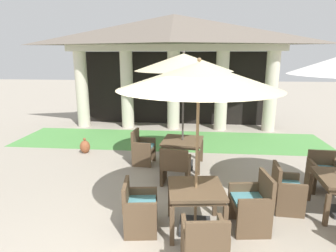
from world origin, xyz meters
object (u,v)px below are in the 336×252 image
Objects in this scene: terracotta_urn at (85,147)px; patio_chair_mid_right_east at (252,204)px; patio_table_near_foreground at (183,143)px; patio_table_mid_right at (196,193)px; patio_umbrella_mid_right at (199,78)px; patio_umbrella_near_foreground at (184,64)px; patio_chair_mid_right_south at (204,243)px; patio_chair_near_foreground_west at (143,148)px; patio_chair_mid_left_west at (286,189)px; patio_chair_near_foreground_south at (175,167)px; patio_chair_mid_left_north at (324,172)px; patio_chair_mid_right_west at (139,208)px.

patio_chair_mid_right_east is at bearing -38.99° from terracotta_urn.
patio_table_near_foreground is 2.70m from patio_table_mid_right.
patio_umbrella_mid_right is 2.22m from patio_chair_mid_right_east.
patio_chair_mid_right_east reaches higher than patio_table_near_foreground.
patio_umbrella_near_foreground is 2.71m from patio_umbrella_mid_right.
patio_table_near_foreground is 3.62m from patio_chair_mid_right_south.
patio_chair_near_foreground_west reaches higher than patio_chair_mid_left_west.
patio_chair_near_foreground_west reaches higher than patio_table_mid_right.
patio_chair_mid_left_west is at bearing -44.26° from patio_table_near_foreground.
patio_table_near_foreground is 2.34× the size of terracotta_urn.
patio_chair_near_foreground_south is 2.26m from patio_chair_mid_left_west.
patio_chair_mid_left_west reaches higher than patio_table_near_foreground.
patio_chair_near_foreground_south is 2.66m from patio_umbrella_mid_right.
patio_umbrella_near_foreground is at bearing 90.00° from patio_chair_near_foreground_south.
patio_umbrella_mid_right is (0.33, -2.68, 1.84)m from patio_table_near_foreground.
patio_chair_mid_left_west is (1.97, -1.92, -2.18)m from patio_umbrella_near_foreground.
patio_chair_mid_right_east is (0.91, 0.11, -0.20)m from patio_table_mid_right.
patio_umbrella_near_foreground is 3.37× the size of patio_chair_mid_right_south.
patio_umbrella_mid_right is (-2.68, -1.68, 2.07)m from patio_chair_mid_left_north.
patio_chair_mid_right_east is (-1.77, -1.56, 0.05)m from patio_chair_mid_left_north.
patio_umbrella_mid_right reaches higher than patio_chair_mid_left_north.
patio_chair_near_foreground_west reaches higher than patio_table_near_foreground.
patio_table_mid_right is 1.82m from patio_umbrella_mid_right.
patio_umbrella_mid_right reaches higher than patio_table_mid_right.
patio_umbrella_near_foreground is at bearing 161.35° from patio_chair_mid_right_west.
patio_chair_mid_right_south is (-2.57, -2.58, 0.02)m from patio_chair_mid_left_north.
patio_chair_near_foreground_south is 1.01× the size of patio_chair_mid_right_south.
patio_chair_mid_right_west is (-0.90, -0.11, -0.24)m from patio_table_mid_right.
patio_chair_mid_right_east is at bearing -42.60° from patio_chair_near_foreground_south.
patio_chair_mid_left_west is 0.92× the size of patio_chair_mid_right_east.
patio_chair_mid_left_north reaches higher than patio_table_mid_right.
patio_chair_mid_left_west is 1.83m from patio_table_mid_right.
patio_chair_mid_left_west reaches higher than patio_chair_mid_left_north.
patio_chair_mid_right_south reaches higher than patio_chair_mid_left_north.
terracotta_urn is at bearing 43.97° from patio_chair_mid_right_east.
patio_chair_mid_right_south is (0.44, -3.59, -0.22)m from patio_table_near_foreground.
patio_table_mid_right is at bearing -82.98° from patio_umbrella_near_foreground.
patio_umbrella_near_foreground is 3.57m from patio_chair_mid_right_east.
patio_umbrella_mid_right reaches higher than patio_chair_mid_right_west.
patio_chair_near_foreground_south is at bearing 4.34° from patio_chair_mid_left_north.
patio_table_near_foreground is at bearing 18.74° from patio_chair_mid_right_east.
patio_table_near_foreground is at bearing -130.70° from patio_chair_mid_left_west.
patio_chair_near_foreground_south reaches higher than terracotta_urn.
patio_table_near_foreground is 0.39× the size of patio_umbrella_mid_right.
patio_chair_mid_right_west reaches higher than patio_chair_mid_left_north.
terracotta_urn is at bearing -154.14° from patio_chair_mid_right_west.
patio_chair_near_foreground_west is at bearing 33.50° from patio_chair_mid_right_east.
patio_chair_near_foreground_south is 1.88× the size of terracotta_urn.
patio_umbrella_near_foreground is 1.05× the size of patio_umbrella_mid_right.
patio_chair_near_foreground_west is 1.97× the size of terracotta_urn.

